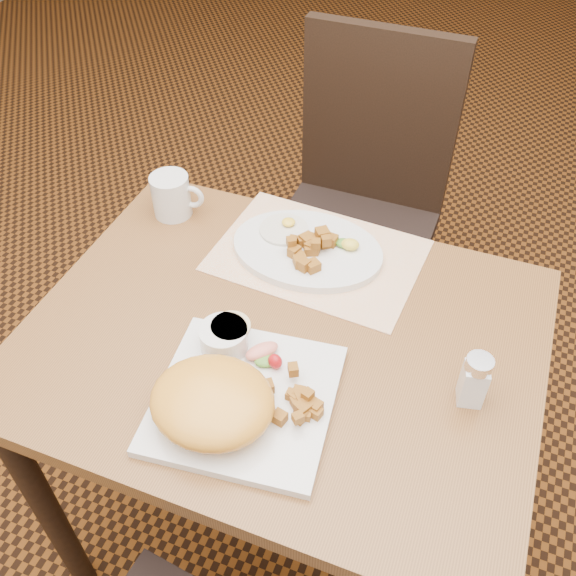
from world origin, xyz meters
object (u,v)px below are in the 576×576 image
Objects in this scene: plate_oval at (307,249)px; salt_shaker at (474,380)px; coffee_mug at (172,196)px; chair_far at (361,198)px; table at (282,373)px; plate_square at (245,399)px.

plate_oval is 0.44m from salt_shaker.
salt_shaker is (0.36, -0.24, 0.04)m from plate_oval.
plate_oval is 0.31m from coffee_mug.
plate_oval is at bearing 92.31° from chair_far.
plate_square is at bearing -90.86° from table.
coffee_mug is (-0.30, -0.47, 0.26)m from chair_far.
plate_square is at bearing -85.58° from plate_oval.
table is 0.19m from plate_square.
plate_square is 0.36m from salt_shaker.
plate_square is 0.92× the size of plate_oval.
plate_square is at bearing -49.30° from coffee_mug.
plate_oval is at bearing 94.42° from plate_square.
plate_square is at bearing -158.07° from salt_shaker.
coffee_mug is (-0.34, 0.24, 0.16)m from table.
plate_oval is 3.05× the size of salt_shaker.
table is at bearing -35.18° from coffee_mug.
chair_far is at bearing 92.94° from plate_square.
chair_far is 0.61m from coffee_mug.
salt_shaker is at bearing -3.37° from table.
chair_far is 8.62× the size of coffee_mug.
coffee_mug is at bearing 130.70° from plate_square.
coffee_mug is (-0.67, 0.26, -0.01)m from salt_shaker.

